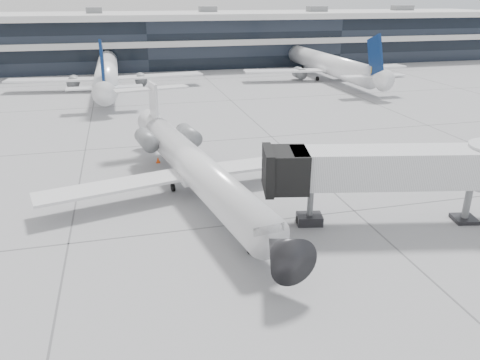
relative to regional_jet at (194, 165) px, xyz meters
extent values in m
plane|color=gray|center=(0.84, -6.16, -2.36)|extent=(220.00, 220.00, 0.00)
cube|color=black|center=(0.84, 75.84, 2.64)|extent=(170.00, 22.00, 10.00)
cylinder|color=silver|center=(0.15, -0.86, -0.07)|extent=(6.71, 23.96, 2.68)
cone|color=black|center=(2.42, -13.98, -0.07)|extent=(3.12, 3.20, 2.68)
cone|color=silver|center=(-2.15, 12.46, 0.23)|extent=(3.05, 3.57, 2.55)
cube|color=silver|center=(-6.39, -0.98, -0.77)|extent=(11.23, 5.12, 0.22)
cube|color=silver|center=(6.34, 1.22, -0.77)|extent=(11.14, 3.68, 0.22)
cylinder|color=slate|center=(-3.20, 6.84, 0.32)|extent=(2.04, 3.58, 1.49)
cylinder|color=slate|center=(0.72, 7.51, 0.32)|extent=(2.04, 3.58, 1.49)
cube|color=silver|center=(-2.05, 11.88, 2.31)|extent=(0.71, 2.59, 4.47)
cube|color=silver|center=(-2.12, 12.27, 3.90)|extent=(7.32, 2.79, 0.16)
cylinder|color=black|center=(1.76, -10.16, -2.08)|extent=(0.27, 0.58, 0.56)
cylinder|color=black|center=(-1.66, 0.85, -2.04)|extent=(0.34, 0.67, 0.64)
cylinder|color=black|center=(1.28, 1.36, -2.04)|extent=(0.34, 0.67, 0.64)
cube|color=#B5B9BA|center=(11.98, -8.35, 1.74)|extent=(13.62, 5.39, 2.48)
cube|color=black|center=(5.26, -6.93, 1.65)|extent=(3.06, 3.50, 2.67)
cylinder|color=slate|center=(6.85, -7.26, -1.02)|extent=(0.42, 0.42, 2.67)
cube|color=black|center=(6.85, -7.26, -2.03)|extent=(1.96, 1.66, 0.67)
cylinder|color=slate|center=(17.58, -9.54, -0.93)|extent=(0.48, 0.48, 2.86)
cone|color=#D6400B|center=(-2.24, 8.11, -2.07)|extent=(0.38, 0.38, 0.58)
cube|color=#D6400B|center=(-2.24, 8.11, -2.34)|extent=(0.40, 0.40, 0.03)
camera|label=1|loc=(-4.94, -34.30, 12.43)|focal=35.00mm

